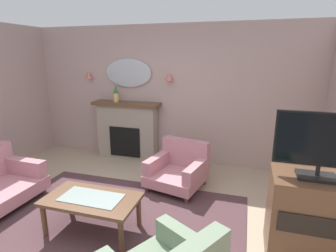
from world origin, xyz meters
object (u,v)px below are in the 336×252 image
object	(u,v)px
wall_sconce_right	(169,77)
armchair_beside_couch	(179,168)
tv_cabinet	(310,218)
wall_mirror	(128,73)
fireplace	(127,131)
coffee_table	(92,202)
tv_flatscreen	(322,144)
mantel_vase_centre	(116,94)
wall_sconce_left	(89,75)

from	to	relation	value
wall_sconce_right	armchair_beside_couch	bearing A→B (deg)	-64.98
tv_cabinet	wall_sconce_right	bearing A→B (deg)	134.92
wall_sconce_right	armchair_beside_couch	xyz separation A→B (m)	(0.45, -0.97, -1.35)
wall_mirror	fireplace	bearing A→B (deg)	-90.00
tv_cabinet	coffee_table	bearing A→B (deg)	-173.42
wall_mirror	tv_cabinet	size ratio (longest dim) A/B	1.07
fireplace	tv_cabinet	xyz separation A→B (m)	(2.97, -2.03, -0.12)
fireplace	armchair_beside_couch	distance (m)	1.60
armchair_beside_couch	fireplace	bearing A→B (deg)	145.94
coffee_table	fireplace	bearing A→B (deg)	104.89
wall_mirror	armchair_beside_couch	distance (m)	2.17
armchair_beside_couch	tv_flatscreen	size ratio (longest dim) A/B	1.16
tv_cabinet	tv_flatscreen	world-z (taller)	tv_flatscreen
wall_mirror	coffee_table	bearing A→B (deg)	-75.94
mantel_vase_centre	wall_sconce_left	distance (m)	0.74
armchair_beside_couch	tv_cabinet	world-z (taller)	tv_cabinet
wall_sconce_right	tv_flatscreen	bearing A→B (deg)	-45.36
wall_sconce_left	tv_flatscreen	world-z (taller)	wall_sconce_left
mantel_vase_centre	fireplace	bearing A→B (deg)	8.06
fireplace	wall_sconce_right	bearing A→B (deg)	6.16
fireplace	mantel_vase_centre	bearing A→B (deg)	-171.94
fireplace	armchair_beside_couch	xyz separation A→B (m)	(1.30, -0.88, -0.27)
wall_mirror	wall_sconce_right	world-z (taller)	wall_mirror
wall_mirror	wall_sconce_left	xyz separation A→B (m)	(-0.85, -0.05, -0.05)
wall_sconce_left	wall_sconce_right	distance (m)	1.70
wall_sconce_right	tv_flatscreen	xyz separation A→B (m)	(2.12, -2.15, -0.41)
wall_sconce_right	armchair_beside_couch	size ratio (longest dim) A/B	0.14
wall_sconce_left	coffee_table	size ratio (longest dim) A/B	0.13
mantel_vase_centre	armchair_beside_couch	xyz separation A→B (m)	(1.50, -0.85, -1.02)
coffee_table	tv_flatscreen	distance (m)	2.52
coffee_table	tv_flatscreen	bearing A→B (deg)	6.08
wall_sconce_left	fireplace	bearing A→B (deg)	-6.16
fireplace	coffee_table	distance (m)	2.39
wall_sconce_left	tv_cabinet	world-z (taller)	wall_sconce_left
wall_mirror	tv_flatscreen	bearing A→B (deg)	-36.49
coffee_table	armchair_beside_couch	distance (m)	1.59
tv_flatscreen	wall_mirror	bearing A→B (deg)	143.51
armchair_beside_couch	tv_flatscreen	distance (m)	2.24
mantel_vase_centre	wall_sconce_left	size ratio (longest dim) A/B	2.35
fireplace	mantel_vase_centre	xyz separation A→B (m)	(-0.20, -0.03, 0.75)
fireplace	armchair_beside_couch	world-z (taller)	fireplace
wall_sconce_left	tv_cabinet	distance (m)	4.54
wall_mirror	wall_sconce_right	xyz separation A→B (m)	(0.85, -0.05, -0.05)
wall_mirror	armchair_beside_couch	xyz separation A→B (m)	(1.30, -1.02, -1.40)
coffee_table	tv_flatscreen	xyz separation A→B (m)	(2.36, 0.25, 0.86)
wall_mirror	armchair_beside_couch	world-z (taller)	wall_mirror
fireplace	tv_flatscreen	world-z (taller)	tv_flatscreen
wall_mirror	coffee_table	distance (m)	2.85
fireplace	wall_sconce_left	size ratio (longest dim) A/B	9.71
fireplace	mantel_vase_centre	world-z (taller)	mantel_vase_centre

